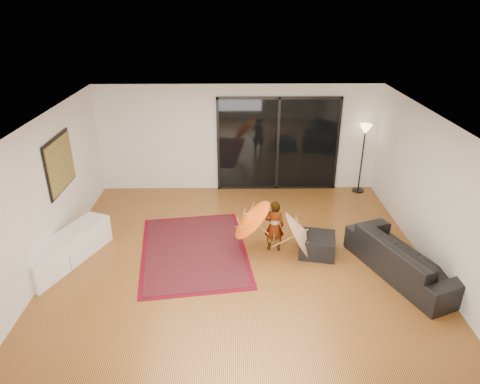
{
  "coord_description": "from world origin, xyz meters",
  "views": [
    {
      "loc": [
        -0.09,
        -6.77,
        4.61
      ],
      "look_at": [
        0.01,
        0.84,
        1.1
      ],
      "focal_mm": 32.0,
      "sensor_mm": 36.0,
      "label": 1
    }
  ],
  "objects_px": {
    "media_console": "(67,249)",
    "child": "(274,226)",
    "sofa": "(405,257)",
    "ottoman": "(317,245)"
  },
  "relations": [
    {
      "from": "sofa",
      "to": "child",
      "type": "bearing_deg",
      "value": 47.98
    },
    {
      "from": "ottoman",
      "to": "child",
      "type": "relative_size",
      "value": 0.64
    },
    {
      "from": "ottoman",
      "to": "child",
      "type": "height_order",
      "value": "child"
    },
    {
      "from": "media_console",
      "to": "sofa",
      "type": "bearing_deg",
      "value": 18.46
    },
    {
      "from": "media_console",
      "to": "child",
      "type": "height_order",
      "value": "child"
    },
    {
      "from": "media_console",
      "to": "sofa",
      "type": "height_order",
      "value": "sofa"
    },
    {
      "from": "media_console",
      "to": "child",
      "type": "distance_m",
      "value": 3.95
    },
    {
      "from": "sofa",
      "to": "media_console",
      "type": "bearing_deg",
      "value": 64.02
    },
    {
      "from": "media_console",
      "to": "ottoman",
      "type": "distance_m",
      "value": 4.76
    },
    {
      "from": "media_console",
      "to": "child",
      "type": "bearing_deg",
      "value": 28.26
    }
  ]
}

